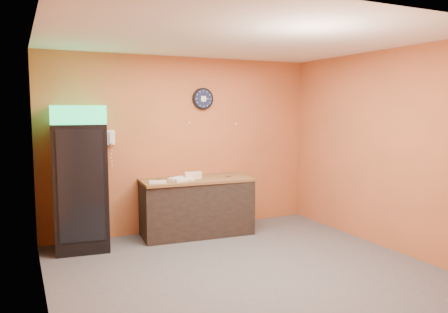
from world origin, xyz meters
TOP-DOWN VIEW (x-y plane):
  - floor at (0.00, 0.00)m, footprint 4.50×4.50m
  - back_wall at (0.00, 2.00)m, footprint 4.50×0.02m
  - left_wall at (-2.25, 0.00)m, footprint 0.02×4.00m
  - right_wall at (2.25, 0.00)m, footprint 0.02×4.00m
  - ceiling at (0.00, 0.00)m, footprint 4.50×4.00m
  - beverage_cooler at (-1.66, 1.61)m, footprint 0.79×0.80m
  - prep_counter at (0.05, 1.62)m, footprint 1.76×0.90m
  - wall_clock at (0.33, 1.97)m, footprint 0.35×0.06m
  - wall_phone at (-1.18, 1.95)m, footprint 0.12×0.10m
  - butcher_paper at (0.05, 1.62)m, footprint 1.77×0.91m
  - sub_roll_stack at (-0.01, 1.58)m, footprint 0.27×0.11m
  - wrapped_sandwich_left at (-0.62, 1.44)m, footprint 0.27×0.16m
  - wrapped_sandwich_mid at (-0.20, 1.46)m, footprint 0.31×0.15m
  - wrapped_sandwich_right at (-0.27, 1.60)m, footprint 0.32×0.26m
  - kitchen_tool at (0.15, 1.69)m, footprint 0.06×0.06m

SIDE VIEW (x-z plane):
  - floor at x=0.00m, z-range 0.00..0.00m
  - prep_counter at x=0.05m, z-range 0.00..0.85m
  - butcher_paper at x=0.05m, z-range 0.85..0.89m
  - wrapped_sandwich_left at x=-0.62m, z-range 0.89..0.93m
  - wrapped_sandwich_mid at x=-0.20m, z-range 0.89..0.93m
  - wrapped_sandwich_right at x=-0.27m, z-range 0.89..0.93m
  - kitchen_tool at x=0.15m, z-range 0.89..0.95m
  - sub_roll_stack at x=-0.01m, z-range 0.89..1.00m
  - beverage_cooler at x=-1.66m, z-range -0.02..2.00m
  - back_wall at x=0.00m, z-range 0.00..2.80m
  - left_wall at x=-2.25m, z-range 0.00..2.80m
  - right_wall at x=2.25m, z-range 0.00..2.80m
  - wall_phone at x=-1.18m, z-range 1.44..1.66m
  - wall_clock at x=0.33m, z-range 1.96..2.31m
  - ceiling at x=0.00m, z-range 2.79..2.81m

